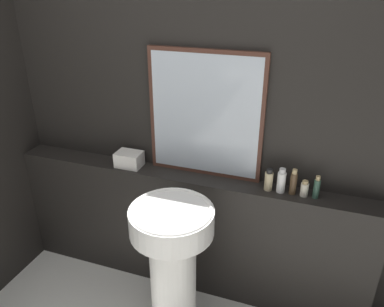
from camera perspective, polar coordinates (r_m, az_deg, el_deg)
name	(u,v)px	position (r m, az deg, el deg)	size (l,w,h in m)	color
wall_back	(192,119)	(2.43, -0.04, 5.30)	(8.00, 0.06, 2.50)	black
vanity_counter	(186,231)	(2.71, -0.91, -11.67)	(2.49, 0.18, 0.90)	black
pedestal_sink	(173,259)	(2.30, -2.96, -15.78)	(0.48, 0.48, 0.93)	white
mirror	(205,115)	(2.33, 2.00, 5.81)	(0.74, 0.03, 0.81)	#47281E
towel_stack	(129,159)	(2.60, -9.54, -0.86)	(0.18, 0.13, 0.10)	silver
shampoo_bottle	(269,180)	(2.33, 11.60, -4.00)	(0.05, 0.05, 0.14)	#C6B284
conditioner_bottle	(281,181)	(2.32, 13.46, -4.12)	(0.05, 0.05, 0.16)	white
lotion_bottle	(293,183)	(2.31, 15.18, -4.30)	(0.04, 0.04, 0.17)	#4C3823
body_wash_bottle	(304,189)	(2.33, 16.76, -5.18)	(0.05, 0.05, 0.10)	beige
hand_soap_bottle	(317,188)	(2.32, 18.45, -4.98)	(0.04, 0.04, 0.14)	#2D4C3D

